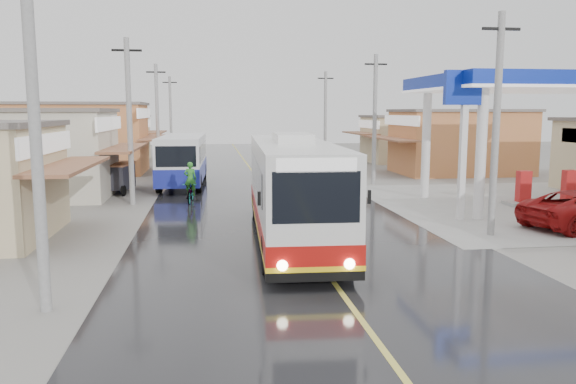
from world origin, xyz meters
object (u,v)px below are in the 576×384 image
coach_bus (292,189)px  tricycle_near (118,177)px  tricycle_far (117,174)px  cyclist (191,189)px  second_bus (183,159)px

coach_bus → tricycle_near: (-7.90, 12.56, -0.86)m
tricycle_far → tricycle_near: bearing=-58.0°
cyclist → tricycle_far: bearing=132.2°
coach_bus → tricycle_far: size_ratio=4.98×
cyclist → tricycle_near: 5.59m
second_bus → tricycle_near: 4.62m
cyclist → tricycle_far: (-4.42, 5.77, 0.24)m
second_bus → tricycle_far: 3.98m
second_bus → tricycle_far: size_ratio=3.79×
cyclist → tricycle_near: bearing=141.9°
coach_bus → tricycle_far: bearing=122.2°
second_bus → cyclist: (0.65, -6.80, -0.96)m
tricycle_near → tricycle_far: size_ratio=0.98×
coach_bus → tricycle_far: coach_bus is taller
second_bus → tricycle_far: second_bus is taller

